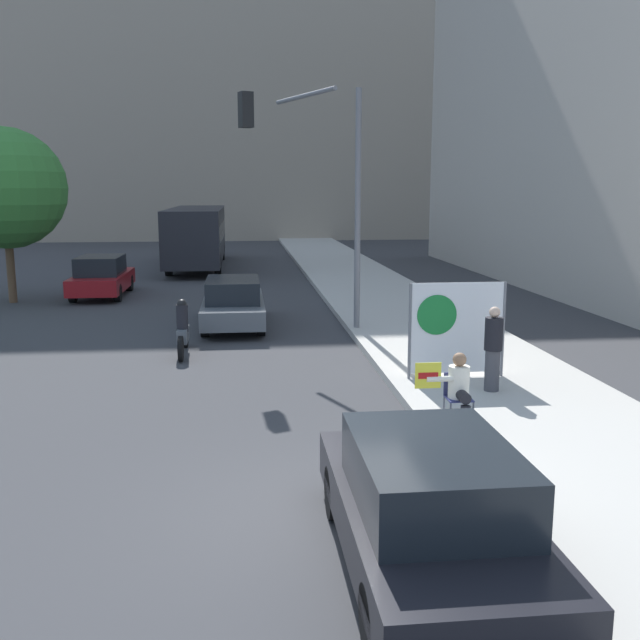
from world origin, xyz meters
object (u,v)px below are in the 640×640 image
object	(u,v)px
seated_protester	(459,388)
car_on_road_nearest	(233,302)
pedestrian_behind	(453,326)
protest_banner	(456,328)
motorcycle_on_road	(183,331)
street_tree_midblock	(4,188)
traffic_light_pole	(320,168)
car_on_road_midblock	(102,277)
city_bus_on_road	(197,233)
jogger_on_sidewalk	(493,348)
parked_car_curbside	(429,508)

from	to	relation	value
seated_protester	car_on_road_nearest	distance (m)	10.52
pedestrian_behind	protest_banner	xyz separation A→B (m)	(-0.14, -0.66, 0.09)
motorcycle_on_road	street_tree_midblock	world-z (taller)	street_tree_midblock
protest_banner	traffic_light_pole	distance (m)	6.41
protest_banner	motorcycle_on_road	size ratio (longest dim) A/B	0.94
car_on_road_midblock	pedestrian_behind	bearing A→B (deg)	-52.95
traffic_light_pole	city_bus_on_road	bearing A→B (deg)	103.28
pedestrian_behind	motorcycle_on_road	size ratio (longest dim) A/B	0.86
pedestrian_behind	car_on_road_midblock	world-z (taller)	pedestrian_behind
city_bus_on_road	street_tree_midblock	bearing A→B (deg)	-117.76
protest_banner	car_on_road_nearest	xyz separation A→B (m)	(-4.52, 6.88, -0.49)
car_on_road_nearest	city_bus_on_road	distance (m)	16.60
jogger_on_sidewalk	street_tree_midblock	size ratio (longest dim) A/B	0.27
pedestrian_behind	traffic_light_pole	xyz separation A→B (m)	(-2.32, 4.41, 3.36)
pedestrian_behind	traffic_light_pole	size ratio (longest dim) A/B	0.28
jogger_on_sidewalk	parked_car_curbside	bearing A→B (deg)	51.05
jogger_on_sidewalk	motorcycle_on_road	world-z (taller)	jogger_on_sidewalk
seated_protester	city_bus_on_road	size ratio (longest dim) A/B	0.10
pedestrian_behind	car_on_road_nearest	xyz separation A→B (m)	(-4.66, 6.22, -0.40)
traffic_light_pole	car_on_road_midblock	size ratio (longest dim) A/B	1.44
protest_banner	street_tree_midblock	xyz separation A→B (m)	(-12.31, 12.26, 2.76)
seated_protester	motorcycle_on_road	bearing A→B (deg)	113.18
city_bus_on_road	street_tree_midblock	size ratio (longest dim) A/B	1.93
protest_banner	motorcycle_on_road	bearing A→B (deg)	148.76
jogger_on_sidewalk	traffic_light_pole	world-z (taller)	traffic_light_pole
parked_car_curbside	traffic_light_pole	bearing A→B (deg)	88.96
jogger_on_sidewalk	motorcycle_on_road	size ratio (longest dim) A/B	0.76
car_on_road_midblock	street_tree_midblock	distance (m)	4.45
pedestrian_behind	city_bus_on_road	bearing A→B (deg)	93.75
car_on_road_nearest	seated_protester	bearing A→B (deg)	-69.58
pedestrian_behind	motorcycle_on_road	bearing A→B (deg)	141.83
protest_banner	traffic_light_pole	xyz separation A→B (m)	(-2.18, 5.06, 3.27)
jogger_on_sidewalk	parked_car_curbside	xyz separation A→B (m)	(-2.80, -5.94, -0.27)
protest_banner	motorcycle_on_road	distance (m)	6.69
seated_protester	car_on_road_nearest	xyz separation A→B (m)	(-3.67, 9.86, -0.11)
traffic_light_pole	motorcycle_on_road	bearing A→B (deg)	-155.49
street_tree_midblock	motorcycle_on_road	bearing A→B (deg)	-53.11
seated_protester	car_on_road_nearest	world-z (taller)	car_on_road_nearest
protest_banner	car_on_road_midblock	xyz separation A→B (m)	(-9.43, 13.33, -0.45)
pedestrian_behind	city_bus_on_road	world-z (taller)	city_bus_on_road
motorcycle_on_road	seated_protester	bearing A→B (deg)	-53.01
pedestrian_behind	car_on_road_midblock	bearing A→B (deg)	114.49
protest_banner	pedestrian_behind	bearing A→B (deg)	77.57
seated_protester	city_bus_on_road	distance (m)	26.92
pedestrian_behind	traffic_light_pole	distance (m)	6.01
protest_banner	city_bus_on_road	bearing A→B (deg)	105.54
street_tree_midblock	traffic_light_pole	bearing A→B (deg)	-35.41
pedestrian_behind	car_on_road_nearest	world-z (taller)	pedestrian_behind
car_on_road_nearest	motorcycle_on_road	bearing A→B (deg)	-109.01
car_on_road_nearest	car_on_road_midblock	bearing A→B (deg)	127.23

